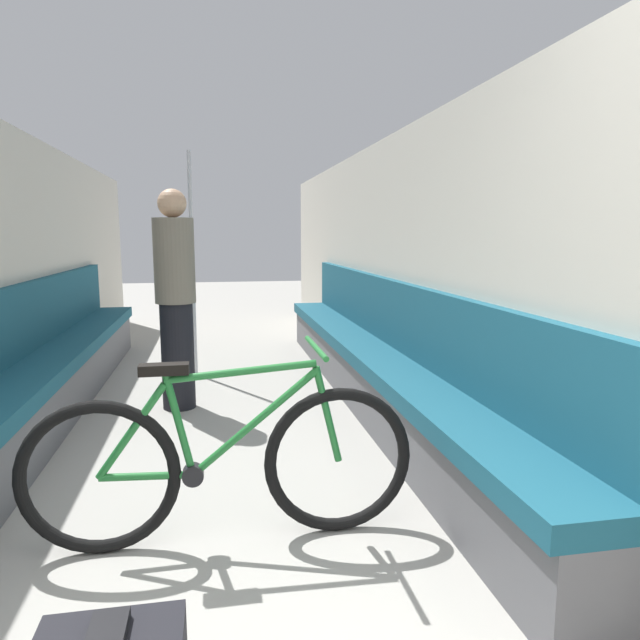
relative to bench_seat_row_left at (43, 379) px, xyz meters
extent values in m
cube|color=beige|center=(2.61, -0.01, 0.72)|extent=(0.10, 9.78, 2.08)
cube|color=#5B5B60|center=(0.03, 0.00, -0.14)|extent=(0.35, 5.45, 0.38)
cube|color=#195166|center=(0.03, 0.00, 0.10)|extent=(0.42, 5.45, 0.10)
cube|color=#195166|center=(-0.14, 0.00, 0.40)|extent=(0.07, 5.45, 0.50)
cube|color=#5B5B60|center=(2.35, 0.00, -0.14)|extent=(0.35, 5.45, 0.38)
cube|color=#195166|center=(2.35, 0.00, 0.10)|extent=(0.42, 5.45, 0.10)
cube|color=#195166|center=(2.53, 0.00, 0.40)|extent=(0.07, 5.45, 0.50)
torus|color=black|center=(0.70, -1.79, 0.01)|extent=(0.66, 0.05, 0.66)
torus|color=black|center=(1.71, -1.79, 0.01)|extent=(0.66, 0.05, 0.66)
cylinder|color=#237533|center=(0.89, -1.79, 0.00)|extent=(0.38, 0.03, 0.05)
cylinder|color=#237533|center=(0.84, -1.79, 0.20)|extent=(0.30, 0.03, 0.40)
cylinder|color=#237533|center=(1.03, -1.79, 0.22)|extent=(0.13, 0.03, 0.47)
cylinder|color=#237533|center=(1.34, -1.79, 0.20)|extent=(0.55, 0.03, 0.45)
cylinder|color=#237533|center=(1.29, -1.79, 0.43)|extent=(0.63, 0.03, 0.08)
cylinder|color=#237533|center=(1.66, -1.79, 0.22)|extent=(0.13, 0.03, 0.44)
cylinder|color=black|center=(1.08, -1.79, -0.01)|extent=(0.09, 0.06, 0.09)
cube|color=black|center=(0.98, -1.79, 0.45)|extent=(0.20, 0.07, 0.04)
cylinder|color=#237533|center=(1.61, -1.79, 0.52)|extent=(0.02, 0.46, 0.02)
cylinder|color=gray|center=(1.00, 1.25, -0.32)|extent=(0.08, 0.08, 0.01)
cylinder|color=silver|center=(1.00, 1.25, 0.71)|extent=(0.04, 0.04, 2.06)
cylinder|color=black|center=(0.90, 0.23, 0.08)|extent=(0.25, 0.25, 0.81)
cylinder|color=#756B5B|center=(0.90, 0.23, 0.80)|extent=(0.30, 0.30, 0.63)
sphere|color=tan|center=(0.90, 0.23, 1.22)|extent=(0.21, 0.21, 0.21)
camera|label=1|loc=(1.19, -4.13, 1.00)|focal=32.00mm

